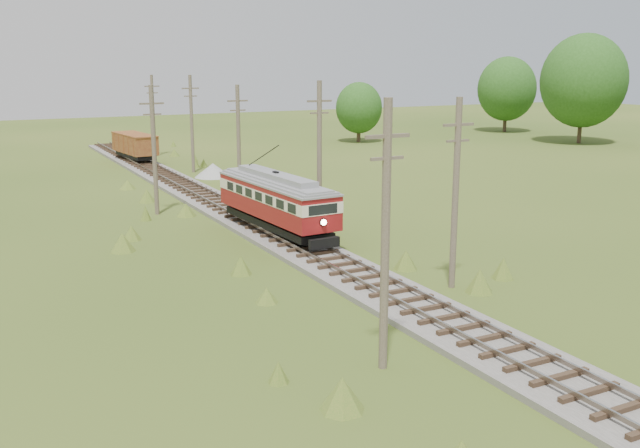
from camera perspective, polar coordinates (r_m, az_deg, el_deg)
railbed_main at (r=45.12m, az=-5.41°, el=0.16°), size 3.60×96.00×0.57m
streetcar at (r=41.32m, az=-3.54°, el=2.09°), size 3.12×10.91×4.94m
gondola at (r=74.57m, az=-14.59°, el=6.15°), size 3.18×7.56×2.44m
gravel_pile at (r=64.27m, az=-8.40°, el=4.23°), size 3.40×3.61×1.24m
utility_pole_r_2 at (r=32.20m, az=10.79°, el=2.52°), size 1.60×0.30×8.60m
utility_pole_r_3 at (r=42.97m, az=-0.05°, el=5.58°), size 1.60×0.30×9.00m
utility_pole_r_4 at (r=54.73m, az=-6.53°, el=6.75°), size 1.60×0.30×8.40m
utility_pole_r_5 at (r=67.08m, az=-10.23°, el=7.97°), size 1.60×0.30×8.90m
utility_pole_r_6 at (r=79.52m, az=-13.19°, el=8.50°), size 1.60×0.30×8.70m
utility_pole_l_a at (r=23.10m, az=5.26°, el=-0.84°), size 1.60×0.30×9.00m
utility_pole_l_b at (r=48.68m, az=-13.14°, el=5.87°), size 1.60×0.30×8.60m
tree_right_4 at (r=95.72m, az=20.34°, el=10.70°), size 10.50×10.50×13.53m
tree_right_5 at (r=108.58m, az=14.71°, el=10.41°), size 8.40×8.40×10.82m
tree_mid_b at (r=91.66m, az=3.13°, el=9.26°), size 5.88×5.88×7.57m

